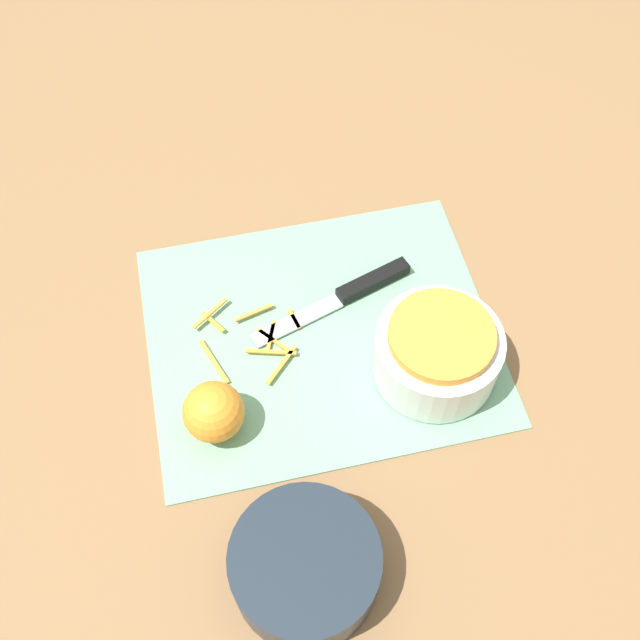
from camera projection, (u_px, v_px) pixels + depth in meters
ground_plane at (320, 335)px, 0.96m from camera, size 4.00×4.00×0.00m
cutting_board at (320, 334)px, 0.96m from camera, size 0.44×0.37×0.01m
bowl_speckled at (438, 351)px, 0.89m from camera, size 0.15×0.15×0.08m
bowl_dark at (305, 566)px, 0.77m from camera, size 0.16×0.16×0.07m
knife at (358, 289)px, 0.98m from camera, size 0.23×0.09×0.02m
orange_left at (214, 412)px, 0.86m from camera, size 0.07×0.07×0.07m
peel_pile at (252, 338)px, 0.95m from camera, size 0.14×0.14×0.01m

